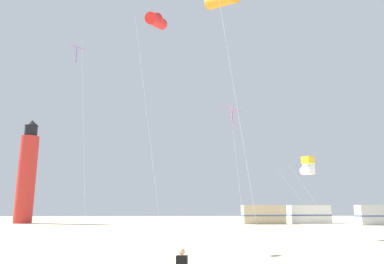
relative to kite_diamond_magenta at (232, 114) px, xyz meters
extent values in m
cube|color=black|center=(-3.13, -8.28, -7.18)|extent=(0.38, 0.30, 0.52)
sphere|color=#D8A87F|center=(-3.13, -8.28, -6.80)|extent=(0.20, 0.20, 0.20)
cylinder|color=silver|center=(-0.65, -5.42, -1.60)|extent=(1.94, 0.97, 12.53)
cylinder|color=silver|center=(0.18, -0.35, -3.77)|extent=(0.77, 0.41, 8.17)
cube|color=#D826A5|center=(-0.01, 0.02, 0.31)|extent=(1.22, 1.22, 0.40)
cylinder|color=#D826A5|center=(-0.01, 0.02, -0.34)|extent=(0.04, 0.04, 1.10)
cylinder|color=silver|center=(5.03, 0.79, -5.31)|extent=(3.12, 0.46, 5.11)
cube|color=yellow|center=(5.25, 2.35, -2.41)|extent=(0.82, 0.82, 0.44)
cube|color=white|center=(5.25, 2.35, -3.11)|extent=(0.82, 0.82, 0.44)
cylinder|color=silver|center=(-9.45, 3.41, -1.04)|extent=(0.63, 1.96, 13.64)
cube|color=purple|center=(-10.43, 3.72, 5.77)|extent=(1.22, 1.22, 0.40)
cylinder|color=purple|center=(-10.43, 3.72, 5.12)|extent=(0.04, 0.04, 1.10)
cylinder|color=silver|center=(6.65, 7.76, -4.98)|extent=(3.26, 2.48, 5.78)
cylinder|color=white|center=(7.88, 9.38, -2.09)|extent=(2.07, 2.41, 1.48)
sphere|color=white|center=(7.88, 9.38, -1.94)|extent=(0.76, 0.76, 0.76)
cylinder|color=silver|center=(-4.84, -1.36, -1.10)|extent=(1.95, 0.53, 13.51)
cylinder|color=red|center=(-4.58, -0.39, 5.65)|extent=(1.32, 2.59, 1.48)
sphere|color=red|center=(-4.58, -0.39, 5.80)|extent=(0.76, 0.76, 0.76)
cylinder|color=red|center=(-27.29, 38.86, -0.86)|extent=(2.80, 2.80, 14.00)
cylinder|color=black|center=(-27.29, 38.86, 7.04)|extent=(2.00, 2.00, 1.80)
cone|color=black|center=(-27.29, 38.86, 8.44)|extent=(2.20, 2.20, 1.00)
cube|color=#C6B28C|center=(10.28, 34.95, -6.46)|extent=(6.44, 2.42, 2.80)
cube|color=#4C608C|center=(10.28, 34.95, -6.60)|extent=(6.48, 2.46, 0.24)
cube|color=white|center=(18.07, 36.71, -6.46)|extent=(6.47, 2.51, 2.80)
cube|color=#4C608C|center=(18.07, 36.71, -6.60)|extent=(6.51, 2.55, 0.24)
cube|color=#B7BABF|center=(26.21, 30.71, -6.46)|extent=(6.51, 2.62, 2.80)
cube|color=#4C608C|center=(26.21, 30.71, -6.60)|extent=(6.55, 2.66, 0.24)
camera|label=1|loc=(-3.41, -20.14, -5.43)|focal=33.22mm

